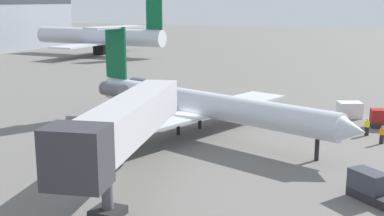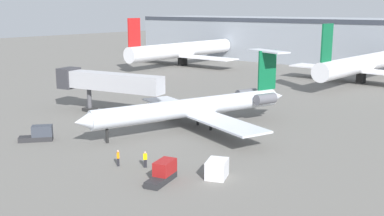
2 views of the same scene
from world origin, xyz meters
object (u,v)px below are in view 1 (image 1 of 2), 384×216
at_px(baggage_tug_lead, 372,188).
at_px(parked_airliner_centre, 100,37).
at_px(jet_bridge, 121,126).
at_px(ground_crew_loader, 382,135).
at_px(ground_crew_marshaller, 367,127).
at_px(cargo_container_uld, 349,110).
at_px(regional_jet, 196,102).

distance_m(baggage_tug_lead, parked_airliner_centre, 95.16).
bearing_deg(jet_bridge, baggage_tug_lead, -68.88).
distance_m(jet_bridge, ground_crew_loader, 25.52).
distance_m(jet_bridge, ground_crew_marshaller, 26.74).
bearing_deg(cargo_container_uld, jet_bridge, 159.28).
height_order(regional_jet, ground_crew_loader, regional_jet).
relative_size(regional_jet, cargo_container_uld, 10.26).
relative_size(ground_crew_marshaller, parked_airliner_centre, 0.05).
height_order(ground_crew_loader, baggage_tug_lead, baggage_tug_lead).
relative_size(ground_crew_marshaller, baggage_tug_lead, 0.43).
bearing_deg(regional_jet, jet_bridge, -173.73).
relative_size(jet_bridge, baggage_tug_lead, 4.69).
height_order(ground_crew_loader, parked_airliner_centre, parked_airliner_centre).
bearing_deg(ground_crew_loader, parked_airliner_centre, 49.87).
height_order(regional_jet, cargo_container_uld, regional_jet).
bearing_deg(jet_bridge, regional_jet, 6.27).
bearing_deg(ground_crew_loader, cargo_container_uld, 21.12).
distance_m(regional_jet, baggage_tug_lead, 20.56).
xyz_separation_m(regional_jet, ground_crew_marshaller, (5.42, -15.56, -2.27)).
bearing_deg(cargo_container_uld, ground_crew_loader, -158.88).
relative_size(ground_crew_loader, baggage_tug_lead, 0.43).
distance_m(jet_bridge, cargo_container_uld, 32.29).
xyz_separation_m(ground_crew_marshaller, baggage_tug_lead, (-16.80, -1.41, -0.02)).
relative_size(jet_bridge, ground_crew_marshaller, 11.01).
bearing_deg(parked_airliner_centre, cargo_container_uld, -126.33).
distance_m(cargo_container_uld, parked_airliner_centre, 76.28).
bearing_deg(jet_bridge, ground_crew_loader, -36.87).
relative_size(regional_jet, ground_crew_marshaller, 18.26).
distance_m(regional_jet, jet_bridge, 17.40).
bearing_deg(ground_crew_loader, baggage_tug_lead, 179.83).
bearing_deg(baggage_tug_lead, regional_jet, 56.15).
bearing_deg(baggage_tug_lead, parked_airliner_centre, 43.24).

